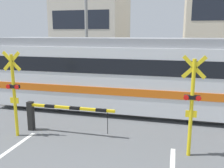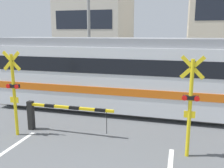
# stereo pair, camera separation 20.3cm
# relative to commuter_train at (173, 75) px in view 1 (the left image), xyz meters

# --- Properties ---
(rail_track_near) EXTENTS (50.00, 0.10, 0.08)m
(rail_track_near) POSITION_rel_commuter_train_xyz_m (-2.35, -0.72, -1.77)
(rail_track_near) COLOR gray
(rail_track_near) RESTS_ON ground_plane
(rail_track_far) EXTENTS (50.00, 0.10, 0.08)m
(rail_track_far) POSITION_rel_commuter_train_xyz_m (-2.35, 0.72, -1.77)
(rail_track_far) COLOR gray
(rail_track_far) RESTS_ON ground_plane
(commuter_train) EXTENTS (16.51, 2.65, 3.39)m
(commuter_train) POSITION_rel_commuter_train_xyz_m (0.00, 0.00, 0.00)
(commuter_train) COLOR silver
(commuter_train) RESTS_ON ground_plane
(crossing_barrier_near) EXTENTS (3.36, 0.20, 1.11)m
(crossing_barrier_near) POSITION_rel_commuter_train_xyz_m (-4.29, -3.23, -1.05)
(crossing_barrier_near) COLOR black
(crossing_barrier_near) RESTS_ON ground_plane
(crossing_barrier_far) EXTENTS (3.36, 0.20, 1.11)m
(crossing_barrier_far) POSITION_rel_commuter_train_xyz_m (-0.40, 3.13, -1.05)
(crossing_barrier_far) COLOR black
(crossing_barrier_far) RESTS_ON ground_plane
(crossing_signal_left) EXTENTS (0.68, 0.15, 3.02)m
(crossing_signal_left) POSITION_rel_commuter_train_xyz_m (-5.29, -3.84, -0.15)
(crossing_signal_left) COLOR yellow
(crossing_signal_left) RESTS_ON ground_plane
(crossing_signal_right) EXTENTS (0.68, 0.15, 3.02)m
(crossing_signal_right) POSITION_rel_commuter_train_xyz_m (0.60, -3.84, -0.15)
(crossing_signal_right) COLOR yellow
(crossing_signal_right) RESTS_ON ground_plane
(building_left_of_street) EXTENTS (6.74, 7.91, 8.68)m
(building_left_of_street) POSITION_rel_commuter_train_xyz_m (-8.81, 15.46, 2.53)
(building_left_of_street) COLOR beige
(building_left_of_street) RESTS_ON ground_plane
(building_right_of_street) EXTENTS (5.54, 7.91, 10.16)m
(building_right_of_street) POSITION_rel_commuter_train_xyz_m (3.52, 15.46, 3.27)
(building_right_of_street) COLOR beige
(building_right_of_street) RESTS_ON ground_plane
(utility_pole_streetside) EXTENTS (0.22, 0.22, 8.00)m
(utility_pole_streetside) POSITION_rel_commuter_train_xyz_m (-6.04, 5.63, 2.19)
(utility_pole_streetside) COLOR gray
(utility_pole_streetside) RESTS_ON ground_plane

